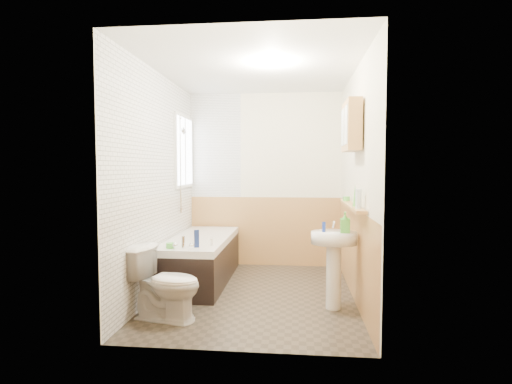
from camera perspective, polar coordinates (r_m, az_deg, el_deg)
floor at (r=4.63m, az=-0.19°, el=-14.46°), size 2.80×2.80×0.00m
ceiling at (r=4.54m, az=-0.20°, el=17.15°), size 2.80×2.80×0.00m
wall_back at (r=5.82m, az=1.25°, el=1.73°), size 2.20×0.02×2.50m
wall_front at (r=3.02m, az=-2.99°, el=0.12°), size 2.20×0.02×2.50m
wall_left at (r=4.66m, az=-13.90°, el=1.20°), size 0.02×2.80×2.50m
wall_right at (r=4.44m, az=14.21°, el=1.09°), size 0.02×2.80×2.50m
wainscot_right at (r=4.53m, az=13.79°, el=-8.44°), size 0.01×2.80×1.00m
wainscot_front at (r=3.17m, az=-2.89°, el=-13.51°), size 2.20×0.01×1.00m
wainscot_back at (r=5.87m, az=1.23°, el=-5.62°), size 2.20×0.01×1.00m
tile_cladding_left at (r=4.65m, az=-13.64°, el=1.20°), size 0.01×2.80×2.50m
tile_return_back at (r=5.90m, az=-5.84°, el=6.59°), size 0.75×0.01×1.50m
window at (r=5.55m, az=-10.18°, el=5.72°), size 0.03×0.79×0.99m
bathtub at (r=5.13m, az=-7.88°, el=-9.32°), size 0.70×1.75×0.70m
shower_riser at (r=5.30m, az=-10.68°, el=5.10°), size 0.11×0.09×1.28m
toilet at (r=3.94m, az=-12.81°, el=-12.63°), size 0.76×0.53×0.68m
sink at (r=4.14m, az=11.05°, el=-8.66°), size 0.46×0.37×0.89m
pine_shelf at (r=4.31m, az=13.51°, el=-1.92°), size 0.10×1.33×0.03m
medicine_cabinet at (r=4.22m, az=13.44°, el=9.12°), size 0.14×0.56×0.51m
foam_can at (r=3.86m, az=14.43°, el=-0.94°), size 0.07×0.07×0.19m
green_bottle at (r=4.07m, az=13.96°, el=-0.46°), size 0.05×0.05×0.22m
black_jar at (r=4.75m, az=12.79°, el=-0.93°), size 0.10×0.10×0.05m
soap_bottle at (r=4.05m, az=12.59°, el=-5.04°), size 0.10×0.21×0.09m
clear_bottle at (r=4.06m, az=9.67°, el=-4.95°), size 0.04×0.04×0.10m
blue_gel at (r=4.40m, az=-8.49°, el=-6.60°), size 0.06×0.05×0.19m
cream_jar at (r=4.42m, az=-12.13°, el=-7.48°), size 0.10×0.10×0.06m
orange_bottle at (r=4.45m, az=-6.38°, el=-7.17°), size 0.04×0.04×0.09m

